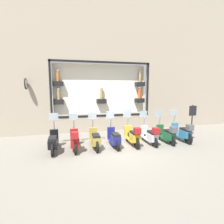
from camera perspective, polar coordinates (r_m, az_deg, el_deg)
ground_plane at (r=8.21m, az=1.62°, el=-11.93°), size 120.00×120.00×0.00m
building_facade at (r=11.50m, az=-3.48°, el=20.32°), size 1.23×36.00×10.26m
scooter_teal_0 at (r=9.87m, az=22.03°, el=-6.17°), size 1.81×0.61×1.56m
scooter_green_1 at (r=9.36m, az=17.49°, el=-6.87°), size 1.79×0.61×1.59m
scooter_silver_2 at (r=8.92m, az=12.43°, el=-7.41°), size 1.79×0.61×1.55m
scooter_yellow_3 at (r=8.57m, az=6.83°, el=-7.70°), size 1.81×0.60×1.70m
scooter_navy_4 at (r=8.36m, az=0.75°, el=-8.51°), size 1.79×0.61×1.60m
scooter_olive_5 at (r=8.18m, az=-5.56°, el=-8.83°), size 1.80×0.60×1.59m
scooter_red_6 at (r=8.03m, az=-12.06°, el=-8.99°), size 1.80×0.61×1.55m
scooter_black_7 at (r=8.13m, az=-18.63°, el=-9.26°), size 1.81×0.61×1.61m
shop_sign_post at (r=10.74m, az=24.68°, el=-2.35°), size 0.36×0.45×1.85m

